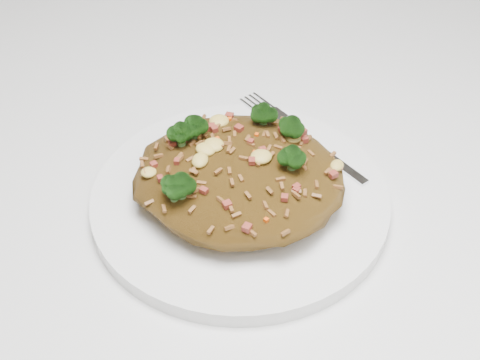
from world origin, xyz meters
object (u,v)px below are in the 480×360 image
dining_table (195,230)px  fork (308,141)px  fried_rice (239,169)px  plate (240,199)px

dining_table → fork: fork is taller
fried_rice → fork: bearing=56.7°
fried_rice → dining_table: bearing=138.8°
fried_rice → fork: size_ratio=1.33×
fried_rice → fork: 0.10m
fried_rice → plate: bearing=-27.5°
plate → fried_rice: (-0.00, 0.00, 0.03)m
dining_table → plate: plate is taller
plate → fork: bearing=57.1°
dining_table → plate: bearing=-41.1°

